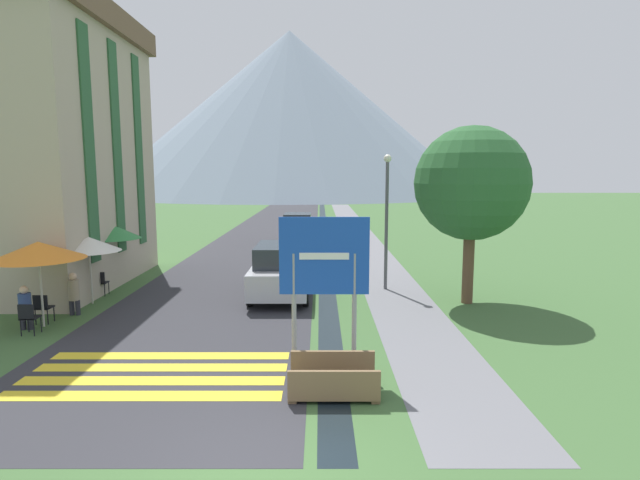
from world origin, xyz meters
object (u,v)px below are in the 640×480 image
Objects in this scene: parked_car_far at (297,228)px; cafe_umbrella_rear_green at (110,231)px; person_seated_near at (73,292)px; tree_by_path at (471,184)px; cafe_chair_far_right at (99,281)px; cafe_umbrella_middle_white at (88,244)px; road_sign at (323,271)px; streetlamp at (386,210)px; cafe_chair_nearest at (27,316)px; person_seated_far at (24,306)px; cafe_chair_near_left at (42,306)px; person_standing_terrace at (79,270)px; footbridge at (333,381)px; cafe_chair_middle at (70,291)px; parked_car_near at (280,270)px; hotel_building at (38,137)px; cafe_umbrella_front_orange at (37,251)px.

cafe_umbrella_rear_green is (-6.37, -11.52, 1.17)m from parked_car_far.
tree_by_path is at bearing 6.69° from person_seated_near.
cafe_chair_far_right is 0.39× the size of cafe_umbrella_middle_white.
road_sign is 8.09m from streetlamp.
cafe_umbrella_rear_green reaches higher than cafe_chair_nearest.
streetlamp is (3.73, -11.88, 2.00)m from parked_car_far.
person_seated_far reaches higher than cafe_chair_nearest.
streetlamp is (10.10, -0.37, 0.82)m from cafe_umbrella_rear_green.
cafe_umbrella_middle_white reaches higher than cafe_chair_near_left.
person_standing_terrace is at bearing 109.39° from cafe_chair_near_left.
cafe_umbrella_rear_green is (0.08, 4.64, 1.57)m from cafe_chair_near_left.
cafe_chair_nearest is 13.29m from tree_by_path.
cafe_umbrella_rear_green is at bearing 96.88° from cafe_umbrella_middle_white.
cafe_umbrella_rear_green is (-7.79, 8.09, -0.13)m from road_sign.
parked_car_far is 2.16× the size of person_standing_terrace.
footbridge is 9.28m from person_seated_near.
cafe_chair_middle is at bearing -136.82° from cafe_umbrella_middle_white.
parked_car_near is at bearing 101.85° from footbridge.
person_seated_far is at bearing -73.33° from cafe_chair_far_right.
tree_by_path is (6.16, -0.87, 2.96)m from parked_car_near.
cafe_chair_middle is 0.17× the size of streetlamp.
footbridge is 9.19m from cafe_chair_near_left.
hotel_building is 5.67m from person_standing_terrace.
person_seated_near is (0.08, -1.32, -1.24)m from cafe_umbrella_middle_white.
road_sign reaches higher than cafe_umbrella_rear_green.
parked_car_far is (9.00, 11.10, -4.62)m from hotel_building.
parked_car_far is 16.41m from person_seated_near.
hotel_building is at bearing 169.74° from tree_by_path.
parked_car_near is at bearing 21.00° from person_seated_near.
footbridge is at bearing -85.58° from parked_car_far.
cafe_chair_middle is 0.66× the size of person_seated_near.
cafe_chair_nearest is 1.90m from person_seated_near.
road_sign is 7.64m from tree_by_path.
person_seated_near is at bearing 144.96° from footbridge.
tree_by_path is at bearing -10.54° from cafe_umbrella_rear_green.
parked_car_far is 15.80m from cafe_chair_middle.
streetlamp reaches higher than cafe_umbrella_front_orange.
hotel_building is at bearing 99.51° from cafe_chair_nearest.
parked_car_near is 6.89m from tree_by_path.
tree_by_path reaches higher than person_standing_terrace.
parked_car_far is at bearing 113.95° from tree_by_path.
cafe_umbrella_rear_green is (-0.09, 5.63, 1.57)m from cafe_chair_nearest.
cafe_umbrella_middle_white is at bearing 71.62° from cafe_chair_nearest.
parked_car_far is 4.60× the size of cafe_chair_nearest.
cafe_chair_middle is at bearing 96.15° from cafe_umbrella_front_orange.
road_sign is 8.38m from cafe_umbrella_front_orange.
person_seated_near is (-7.42, 4.34, -1.50)m from road_sign.
person_standing_terrace is (-0.59, 1.67, 0.34)m from person_seated_near.
person_standing_terrace is (-0.22, -2.09, -1.03)m from cafe_umbrella_rear_green.
cafe_chair_nearest is 3.50m from cafe_umbrella_middle_white.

